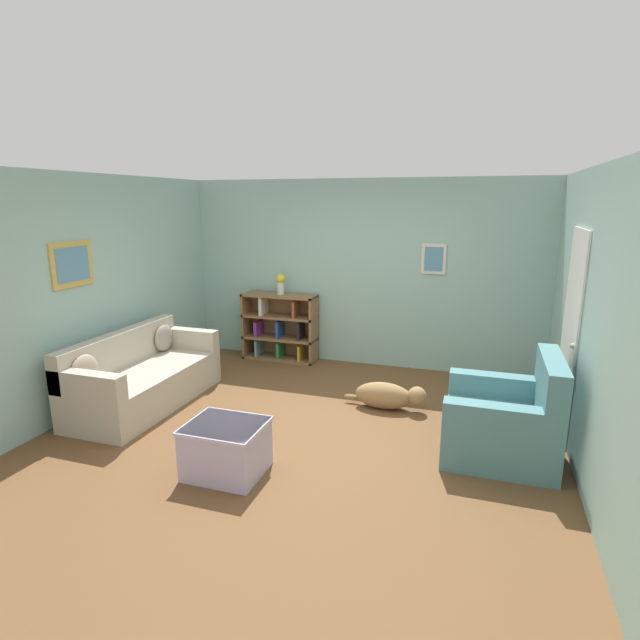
{
  "coord_description": "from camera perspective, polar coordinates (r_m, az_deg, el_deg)",
  "views": [
    {
      "loc": [
        1.63,
        -4.56,
        2.3
      ],
      "look_at": [
        0.0,
        0.4,
        1.05
      ],
      "focal_mm": 28.0,
      "sensor_mm": 36.0,
      "label": 1
    }
  ],
  "objects": [
    {
      "name": "wall_back",
      "position": [
        7.07,
        4.72,
        5.3
      ],
      "size": [
        5.6,
        0.13,
        2.6
      ],
      "color": "#93BCB2",
      "rests_on": "ground_plane"
    },
    {
      "name": "coffee_table",
      "position": [
        4.49,
        -10.69,
        -14.09
      ],
      "size": [
        0.66,
        0.56,
        0.45
      ],
      "color": "#BCB2D1",
      "rests_on": "ground_plane"
    },
    {
      "name": "dog",
      "position": [
        5.75,
        7.78,
        -8.56
      ],
      "size": [
        0.95,
        0.27,
        0.3
      ],
      "color": "#9E7A4C",
      "rests_on": "ground_plane"
    },
    {
      "name": "ground_plane",
      "position": [
        5.36,
        -1.36,
        -11.94
      ],
      "size": [
        14.0,
        14.0,
        0.0
      ],
      "primitive_type": "plane",
      "color": "brown"
    },
    {
      "name": "bookshelf",
      "position": [
        7.38,
        -4.55,
        -0.83
      ],
      "size": [
        1.1,
        0.35,
        0.98
      ],
      "color": "olive",
      "rests_on": "ground_plane"
    },
    {
      "name": "recliner_chair",
      "position": [
        4.97,
        20.62,
        -10.77
      ],
      "size": [
        0.97,
        0.98,
        0.97
      ],
      "color": "slate",
      "rests_on": "ground_plane"
    },
    {
      "name": "wall_right",
      "position": [
        4.78,
        28.8,
        -0.4
      ],
      "size": [
        0.16,
        5.0,
        2.6
      ],
      "color": "#93BCB2",
      "rests_on": "ground_plane"
    },
    {
      "name": "wall_left",
      "position": [
        6.26,
        -24.04,
        3.12
      ],
      "size": [
        0.13,
        5.0,
        2.6
      ],
      "color": "#93BCB2",
      "rests_on": "ground_plane"
    },
    {
      "name": "vase",
      "position": [
        7.21,
        -4.53,
        4.25
      ],
      "size": [
        0.13,
        0.13,
        0.3
      ],
      "color": "silver",
      "rests_on": "bookshelf"
    },
    {
      "name": "couch",
      "position": [
        6.13,
        -19.64,
        -6.27
      ],
      "size": [
        0.83,
        1.93,
        0.84
      ],
      "color": "#B7AD99",
      "rests_on": "ground_plane"
    }
  ]
}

